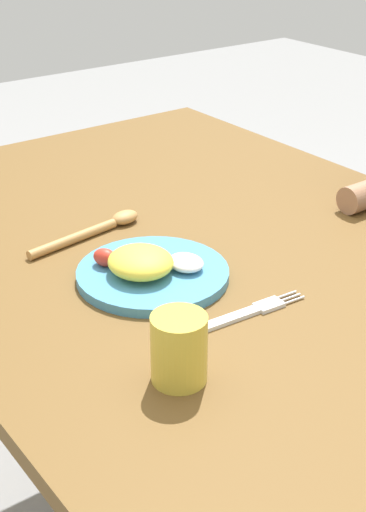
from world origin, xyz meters
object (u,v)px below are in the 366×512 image
Objects in this scene: drinking_cup at (179,349)px; spoon at (98,229)px; plate at (150,269)px; fork at (236,317)px.

spoon is at bearing 162.64° from drinking_cup.
spoon is 0.42m from drinking_cup.
plate reaches higher than fork.
plate is at bearing 105.32° from fork.
drinking_cup reaches higher than fork.
drinking_cup reaches higher than spoon.
drinking_cup is at bearing -152.29° from fork.
plate is 0.16m from fork.
fork is at bearing 11.47° from plate.
fork is 2.50× the size of drinking_cup.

